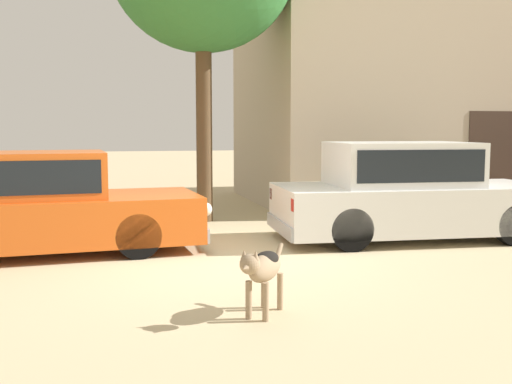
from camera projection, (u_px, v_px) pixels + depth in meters
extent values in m
plane|color=tan|center=(224.00, 263.00, 7.90)|extent=(80.00, 80.00, 0.00)
cube|color=#D15619|center=(30.00, 220.00, 8.42)|extent=(4.78, 2.03, 0.65)
cube|color=#D15619|center=(24.00, 175.00, 8.33)|extent=(2.25, 1.61, 0.63)
cube|color=black|center=(24.00, 174.00, 8.33)|extent=(2.08, 1.63, 0.44)
cube|color=#999BA0|center=(193.00, 227.00, 9.14)|extent=(0.24, 1.68, 0.20)
sphere|color=silver|center=(186.00, 199.00, 9.75)|extent=(0.20, 0.20, 0.20)
sphere|color=silver|center=(205.00, 209.00, 8.47)|extent=(0.20, 0.20, 0.20)
cylinder|color=black|center=(127.00, 220.00, 9.57)|extent=(0.63, 0.24, 0.62)
cylinder|color=black|center=(138.00, 236.00, 8.15)|extent=(0.63, 0.24, 0.62)
cube|color=silver|center=(412.00, 207.00, 9.60)|extent=(4.38, 2.04, 0.71)
cube|color=silver|center=(401.00, 164.00, 9.49)|extent=(2.23, 1.65, 0.68)
cube|color=black|center=(401.00, 163.00, 9.49)|extent=(2.06, 1.67, 0.47)
cube|color=#999BA0|center=(282.00, 226.00, 9.26)|extent=(0.23, 1.73, 0.20)
sphere|color=silver|center=(510.00, 190.00, 10.64)|extent=(0.20, 0.20, 0.20)
cube|color=red|center=(272.00, 194.00, 9.96)|extent=(0.05, 0.18, 0.18)
cube|color=red|center=(294.00, 205.00, 8.47)|extent=(0.05, 0.18, 0.18)
cylinder|color=black|center=(461.00, 211.00, 10.61)|extent=(0.64, 0.24, 0.63)
cylinder|color=black|center=(320.00, 214.00, 10.16)|extent=(0.64, 0.24, 0.63)
cylinder|color=black|center=(351.00, 229.00, 8.63)|extent=(0.64, 0.24, 0.63)
cube|color=tan|center=(496.00, 47.00, 15.17)|extent=(12.36, 5.30, 7.54)
cube|color=#38281E|center=(492.00, 163.00, 12.44)|extent=(1.10, 0.02, 2.10)
cylinder|color=#997F60|center=(266.00, 302.00, 5.50)|extent=(0.06, 0.06, 0.36)
cylinder|color=#997F60|center=(249.00, 300.00, 5.56)|extent=(0.06, 0.06, 0.36)
cylinder|color=#997F60|center=(280.00, 291.00, 5.85)|extent=(0.06, 0.06, 0.36)
cylinder|color=#997F60|center=(264.00, 290.00, 5.91)|extent=(0.06, 0.06, 0.36)
ellipsoid|color=#997F60|center=(265.00, 267.00, 5.68)|extent=(0.53, 0.61, 0.26)
ellipsoid|color=black|center=(267.00, 259.00, 5.71)|extent=(0.36, 0.39, 0.14)
sphere|color=#997F60|center=(250.00, 264.00, 5.33)|extent=(0.19, 0.19, 0.19)
cone|color=#997F60|center=(246.00, 268.00, 5.24)|extent=(0.14, 0.14, 0.10)
cone|color=#997F60|center=(256.00, 255.00, 5.30)|extent=(0.09, 0.09, 0.08)
cone|color=#997F60|center=(244.00, 254.00, 5.34)|extent=(0.09, 0.09, 0.08)
cylinder|color=#997F60|center=(279.00, 253.00, 6.01)|extent=(0.14, 0.17, 0.18)
cylinder|color=brown|center=(204.00, 129.00, 11.31)|extent=(0.30, 0.30, 3.48)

